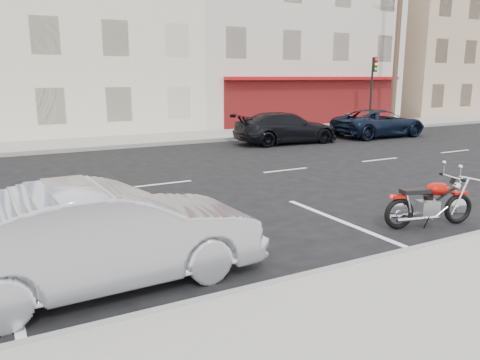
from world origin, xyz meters
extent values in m
plane|color=black|center=(0.00, 0.00, 0.00)|extent=(120.00, 120.00, 0.00)
cube|color=gray|center=(-5.00, 8.70, 0.07)|extent=(80.00, 3.40, 0.15)
cube|color=gray|center=(-5.00, -7.00, 0.08)|extent=(80.00, 0.12, 0.16)
cube|color=gray|center=(-5.00, 7.00, 0.08)|extent=(80.00, 0.12, 0.16)
cube|color=beige|center=(-2.00, 16.30, 5.75)|extent=(12.00, 12.00, 11.50)
cube|color=beige|center=(11.00, 16.30, 6.25)|extent=(14.00, 12.00, 12.50)
cube|color=tan|center=(26.00, 16.30, 5.50)|extent=(12.00, 12.00, 11.00)
cylinder|color=#422D1E|center=(15.50, 8.60, 4.65)|extent=(0.30, 0.30, 9.00)
cylinder|color=black|center=(13.50, 8.40, 1.75)|extent=(0.12, 0.12, 3.20)
cube|color=black|center=(13.50, 8.25, 3.55)|extent=(0.26, 0.18, 0.80)
cylinder|color=beige|center=(12.00, 8.50, 0.45)|extent=(0.20, 0.20, 0.60)
sphere|color=beige|center=(12.00, 8.50, 0.77)|extent=(0.20, 0.20, 0.20)
torus|color=black|center=(1.30, -6.02, 0.29)|extent=(0.62, 0.24, 0.61)
cube|color=#9F0B05|center=(1.27, -6.01, 0.63)|extent=(0.30, 0.21, 0.05)
cube|color=gray|center=(1.91, -6.17, 0.35)|extent=(0.44, 0.36, 0.31)
ellipsoid|color=#9F0B05|center=(2.09, -6.21, 0.73)|extent=(0.57, 0.42, 0.25)
cube|color=black|center=(1.61, -6.10, 0.71)|extent=(0.61, 0.36, 0.08)
cylinder|color=silver|center=(1.58, -6.22, 0.20)|extent=(0.86, 0.27, 0.07)
cylinder|color=silver|center=(1.64, -5.97, 0.20)|extent=(0.86, 0.27, 0.07)
cylinder|color=black|center=(2.10, -6.21, 0.50)|extent=(0.73, 0.22, 0.45)
imported|color=#9D9FA5|center=(-4.83, -5.71, 0.73)|extent=(4.46, 1.69, 1.45)
imported|color=black|center=(10.76, 4.90, 0.66)|extent=(4.78, 2.24, 1.32)
imported|color=black|center=(5.44, 5.13, 0.68)|extent=(4.79, 2.19, 1.36)
camera|label=1|loc=(-6.10, -11.92, 2.84)|focal=35.00mm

